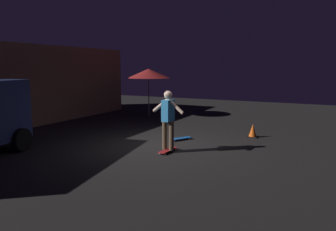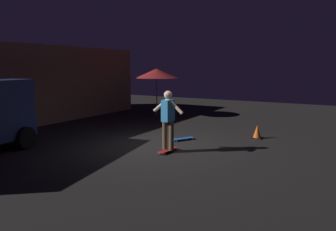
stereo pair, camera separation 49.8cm
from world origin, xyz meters
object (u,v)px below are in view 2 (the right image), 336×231
(patio_umbrella, at_px, (157,73))
(skateboard_ridden, at_px, (168,150))
(skateboard_spare, at_px, (183,139))
(traffic_cone, at_px, (257,132))
(skater, at_px, (168,116))

(patio_umbrella, height_order, skateboard_ridden, patio_umbrella)
(patio_umbrella, bearing_deg, skateboard_ridden, -145.23)
(patio_umbrella, height_order, skateboard_spare, patio_umbrella)
(skateboard_spare, distance_m, traffic_cone, 2.53)
(skateboard_spare, bearing_deg, traffic_cone, -53.22)
(skater, distance_m, traffic_cone, 3.57)
(skateboard_spare, xyz_separation_m, traffic_cone, (1.51, -2.02, 0.16))
(skater, bearing_deg, patio_umbrella, 34.77)
(patio_umbrella, bearing_deg, skateboard_spare, -138.76)
(patio_umbrella, relative_size, traffic_cone, 5.00)
(traffic_cone, bearing_deg, skater, 150.20)
(skater, bearing_deg, skateboard_spare, 11.18)
(skateboard_ridden, bearing_deg, skater, 180.00)
(patio_umbrella, distance_m, skater, 6.89)
(skateboard_spare, relative_size, traffic_cone, 1.68)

